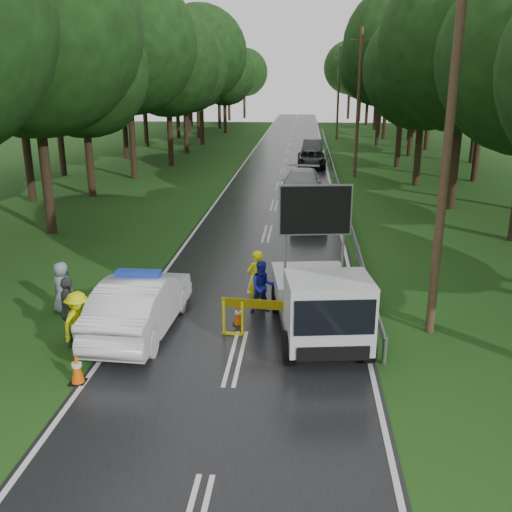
# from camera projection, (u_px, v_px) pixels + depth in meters

# --- Properties ---
(ground) EXTENTS (160.00, 160.00, 0.00)m
(ground) POSITION_uv_depth(u_px,v_px,m) (236.00, 358.00, 14.42)
(ground) COLOR #194112
(ground) RESTS_ON ground
(road) EXTENTS (7.00, 140.00, 0.02)m
(road) POSITION_uv_depth(u_px,v_px,m) (283.00, 171.00, 42.94)
(road) COLOR black
(road) RESTS_ON ground
(guardrail) EXTENTS (0.12, 60.06, 0.70)m
(guardrail) POSITION_uv_depth(u_px,v_px,m) (333.00, 166.00, 42.17)
(guardrail) COLOR gray
(guardrail) RESTS_ON ground
(utility_pole_near) EXTENTS (1.40, 0.24, 10.00)m
(utility_pole_near) POSITION_uv_depth(u_px,v_px,m) (447.00, 148.00, 14.39)
(utility_pole_near) COLOR #40301D
(utility_pole_near) RESTS_ON ground
(utility_pole_mid) EXTENTS (1.40, 0.24, 10.00)m
(utility_pole_mid) POSITION_uv_depth(u_px,v_px,m) (358.00, 104.00, 39.11)
(utility_pole_mid) COLOR #40301D
(utility_pole_mid) RESTS_ON ground
(utility_pole_far) EXTENTS (1.40, 0.24, 10.00)m
(utility_pole_far) POSITION_uv_depth(u_px,v_px,m) (338.00, 94.00, 63.83)
(utility_pole_far) COLOR #40301D
(utility_pole_far) RESTS_ON ground
(police_sedan) EXTENTS (1.92, 5.01, 1.79)m
(police_sedan) POSITION_uv_depth(u_px,v_px,m) (140.00, 304.00, 15.68)
(police_sedan) COLOR silver
(police_sedan) RESTS_ON ground
(work_truck) EXTENTS (2.82, 5.19, 3.94)m
(work_truck) POSITION_uv_depth(u_px,v_px,m) (320.00, 302.00, 15.19)
(work_truck) COLOR gray
(work_truck) RESTS_ON ground
(barrier) EXTENTS (2.66, 0.29, 1.10)m
(barrier) POSITION_uv_depth(u_px,v_px,m) (270.00, 310.00, 15.26)
(barrier) COLOR #EBEB0C
(barrier) RESTS_ON ground
(officer) EXTENTS (0.79, 0.73, 1.82)m
(officer) POSITION_uv_depth(u_px,v_px,m) (257.00, 279.00, 17.38)
(officer) COLOR #F8FE0D
(officer) RESTS_ON ground
(civilian) EXTENTS (0.91, 0.79, 1.60)m
(civilian) POSITION_uv_depth(u_px,v_px,m) (263.00, 287.00, 17.00)
(civilian) COLOR #171F9A
(civilian) RESTS_ON ground
(bystander_left) EXTENTS (0.89, 1.21, 1.68)m
(bystander_left) POSITION_uv_depth(u_px,v_px,m) (78.00, 323.00, 14.43)
(bystander_left) COLOR #D1D80B
(bystander_left) RESTS_ON ground
(bystander_mid) EXTENTS (0.89, 1.20, 1.90)m
(bystander_mid) POSITION_uv_depth(u_px,v_px,m) (69.00, 312.00, 14.85)
(bystander_mid) COLOR #3D4144
(bystander_mid) RESTS_ON ground
(bystander_right) EXTENTS (0.88, 0.69, 1.58)m
(bystander_right) POSITION_uv_depth(u_px,v_px,m) (62.00, 287.00, 17.01)
(bystander_right) COLOR gray
(bystander_right) RESTS_ON ground
(queue_car_first) EXTENTS (1.77, 4.33, 1.47)m
(queue_car_first) POSITION_uv_depth(u_px,v_px,m) (309.00, 209.00, 27.33)
(queue_car_first) COLOR #3A3C41
(queue_car_first) RESTS_ON ground
(queue_car_second) EXTENTS (2.55, 5.69, 1.62)m
(queue_car_second) POSITION_uv_depth(u_px,v_px,m) (302.00, 184.00, 33.43)
(queue_car_second) COLOR #ACB0B4
(queue_car_second) RESTS_ON ground
(queue_car_third) EXTENTS (2.23, 4.72, 1.31)m
(queue_car_third) POSITION_uv_depth(u_px,v_px,m) (311.00, 159.00, 44.83)
(queue_car_third) COLOR black
(queue_car_third) RESTS_ON ground
(queue_car_fourth) EXTENTS (2.01, 4.77, 1.53)m
(queue_car_fourth) POSITION_uv_depth(u_px,v_px,m) (312.00, 149.00, 50.49)
(queue_car_fourth) COLOR #414549
(queue_car_fourth) RESTS_ON ground
(cone_near_left) EXTENTS (0.37, 0.37, 0.78)m
(cone_near_left) POSITION_uv_depth(u_px,v_px,m) (77.00, 368.00, 13.12)
(cone_near_left) COLOR black
(cone_near_left) RESTS_ON ground
(cone_center) EXTENTS (0.30, 0.30, 0.64)m
(cone_center) POSITION_uv_depth(u_px,v_px,m) (238.00, 315.00, 16.24)
(cone_center) COLOR black
(cone_center) RESTS_ON ground
(cone_far) EXTENTS (0.35, 0.35, 0.74)m
(cone_far) POSITION_uv_depth(u_px,v_px,m) (258.00, 292.00, 17.84)
(cone_far) COLOR black
(cone_far) RESTS_ON ground
(cone_left_mid) EXTENTS (0.34, 0.34, 0.71)m
(cone_left_mid) POSITION_uv_depth(u_px,v_px,m) (177.00, 299.00, 17.35)
(cone_left_mid) COLOR black
(cone_left_mid) RESTS_ON ground
(cone_right) EXTENTS (0.30, 0.30, 0.63)m
(cone_right) POSITION_uv_depth(u_px,v_px,m) (363.00, 300.00, 17.30)
(cone_right) COLOR black
(cone_right) RESTS_ON ground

